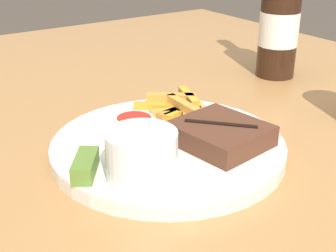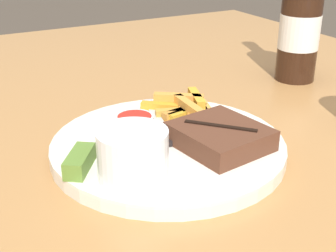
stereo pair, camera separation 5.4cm
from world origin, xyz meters
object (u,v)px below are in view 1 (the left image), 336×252
dipping_sauce_cup (134,128)px  knife_utensil (197,136)px  pickle_spear (85,165)px  steak_portion (220,134)px  coleslaw_cup (142,154)px  fork_utensil (150,116)px  beer_bottle (279,26)px  dinner_plate (168,147)px

dipping_sauce_cup → knife_utensil: dipping_sauce_cup is taller
pickle_spear → steak_portion: bearing=81.3°
coleslaw_cup → fork_utensil: size_ratio=0.57×
dipping_sauce_cup → fork_utensil: bearing=132.1°
beer_bottle → dipping_sauce_cup: bearing=-71.9°
fork_utensil → knife_utensil: bearing=23.6°
dinner_plate → pickle_spear: 0.12m
knife_utensil → dinner_plate: bearing=162.9°
dinner_plate → coleslaw_cup: size_ratio=3.86×
knife_utensil → beer_bottle: size_ratio=0.64×
steak_portion → beer_bottle: (-0.19, 0.30, 0.06)m
beer_bottle → coleslaw_cup: bearing=-63.3°
dipping_sauce_cup → fork_utensil: size_ratio=0.37×
dinner_plate → fork_utensil: fork_utensil is taller
dipping_sauce_cup → knife_utensil: 0.08m
pickle_spear → knife_utensil: pickle_spear is taller
steak_portion → knife_utensil: bearing=-150.8°
dinner_plate → knife_utensil: 0.04m
coleslaw_cup → pickle_spear: bearing=-135.9°
dinner_plate → steak_portion: 0.07m
coleslaw_cup → pickle_spear: (-0.05, -0.04, -0.02)m
steak_portion → fork_utensil: 0.12m
fork_utensil → steak_portion: bearing=29.0°
steak_portion → knife_utensil: 0.03m
pickle_spear → knife_utensil: (-0.00, 0.15, -0.01)m
coleslaw_cup → steak_portion: bearing=99.0°
dipping_sauce_cup → coleslaw_cup: bearing=-25.7°
pickle_spear → fork_utensil: bearing=122.8°
pickle_spear → dinner_plate: bearing=98.0°
dinner_plate → steak_portion: steak_portion is taller
coleslaw_cup → dinner_plate: bearing=129.5°
steak_portion → pickle_spear: bearing=-98.7°
coleslaw_cup → dipping_sauce_cup: size_ratio=1.57×
coleslaw_cup → pickle_spear: coleslaw_cup is taller
coleslaw_cup → dipping_sauce_cup: bearing=154.3°
dipping_sauce_cup → knife_utensil: (0.04, 0.07, -0.01)m
fork_utensil → knife_utensil: (0.09, 0.01, 0.00)m
dinner_plate → knife_utensil: bearing=64.9°
fork_utensil → coleslaw_cup: bearing=-19.6°
knife_utensil → pickle_spear: bearing=-171.5°
pickle_spear → coleslaw_cup: bearing=44.1°
dipping_sauce_cup → knife_utensil: bearing=59.0°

